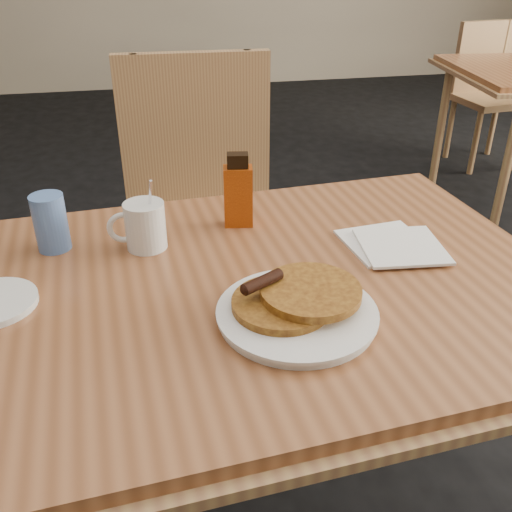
{
  "coord_description": "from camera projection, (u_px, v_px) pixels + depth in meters",
  "views": [
    {
      "loc": [
        -0.2,
        -0.86,
        1.32
      ],
      "look_at": [
        -0.01,
        0.03,
        0.8
      ],
      "focal_mm": 40.0,
      "sensor_mm": 36.0,
      "label": 1
    }
  ],
  "objects": [
    {
      "name": "syrup_bottle",
      "position": [
        238.0,
        193.0,
        1.25
      ],
      "size": [
        0.07,
        0.05,
        0.17
      ],
      "rotation": [
        0.0,
        0.0,
        -0.15
      ],
      "color": "maroon",
      "rests_on": "main_table"
    },
    {
      "name": "coffee_mug",
      "position": [
        144.0,
        225.0,
        1.17
      ],
      "size": [
        0.12,
        0.08,
        0.16
      ],
      "rotation": [
        0.0,
        0.0,
        -0.2
      ],
      "color": "white",
      "rests_on": "main_table"
    },
    {
      "name": "pancake_plate",
      "position": [
        296.0,
        308.0,
        0.96
      ],
      "size": [
        0.27,
        0.27,
        0.07
      ],
      "rotation": [
        0.0,
        0.0,
        0.08
      ],
      "color": "white",
      "rests_on": "main_table"
    },
    {
      "name": "chair_neighbor_far",
      "position": [
        487.0,
        82.0,
        3.6
      ],
      "size": [
        0.43,
        0.43,
        0.86
      ],
      "rotation": [
        0.0,
        0.0,
        0.1
      ],
      "color": "tan",
      "rests_on": "floor"
    },
    {
      "name": "chair_main_far",
      "position": [
        202.0,
        197.0,
        1.76
      ],
      "size": [
        0.48,
        0.48,
        1.03
      ],
      "rotation": [
        0.0,
        0.0,
        -0.04
      ],
      "color": "tan",
      "rests_on": "floor"
    },
    {
      "name": "blue_tumbler",
      "position": [
        51.0,
        223.0,
        1.16
      ],
      "size": [
        0.08,
        0.08,
        0.12
      ],
      "primitive_type": "cylinder",
      "rotation": [
        0.0,
        0.0,
        0.15
      ],
      "color": "#537AC3",
      "rests_on": "main_table"
    },
    {
      "name": "napkin_stack",
      "position": [
        393.0,
        245.0,
        1.19
      ],
      "size": [
        0.2,
        0.21,
        0.01
      ],
      "rotation": [
        0.0,
        0.0,
        0.11
      ],
      "color": "white",
      "rests_on": "main_table"
    },
    {
      "name": "main_table",
      "position": [
        241.0,
        300.0,
        1.09
      ],
      "size": [
        1.33,
        0.95,
        0.75
      ],
      "rotation": [
        0.0,
        0.0,
        0.08
      ],
      "color": "#965A35",
      "rests_on": "floor"
    }
  ]
}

